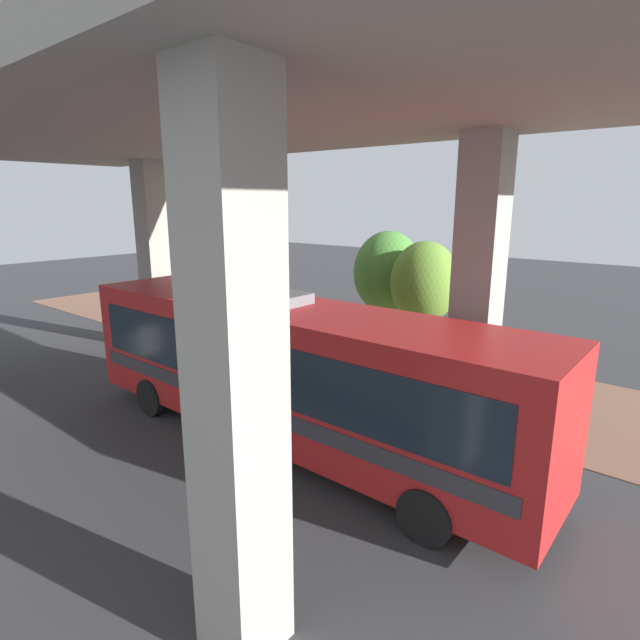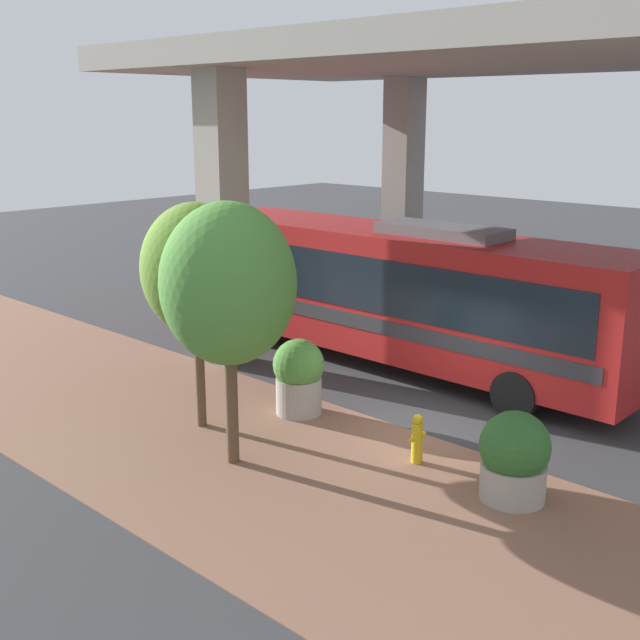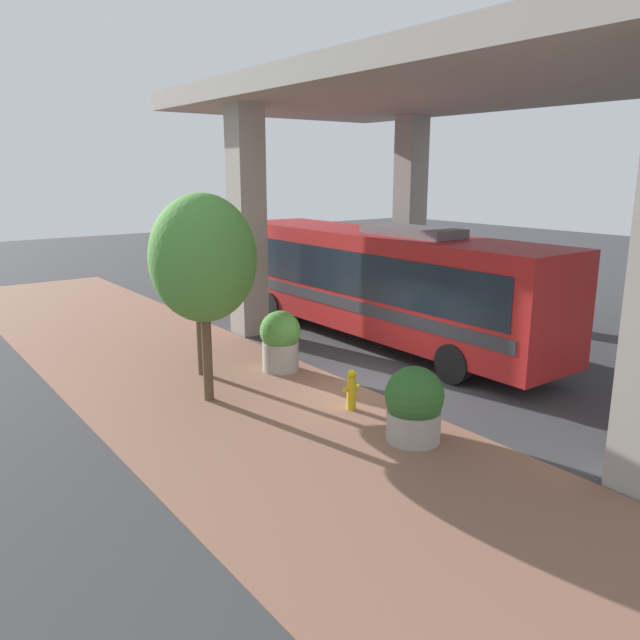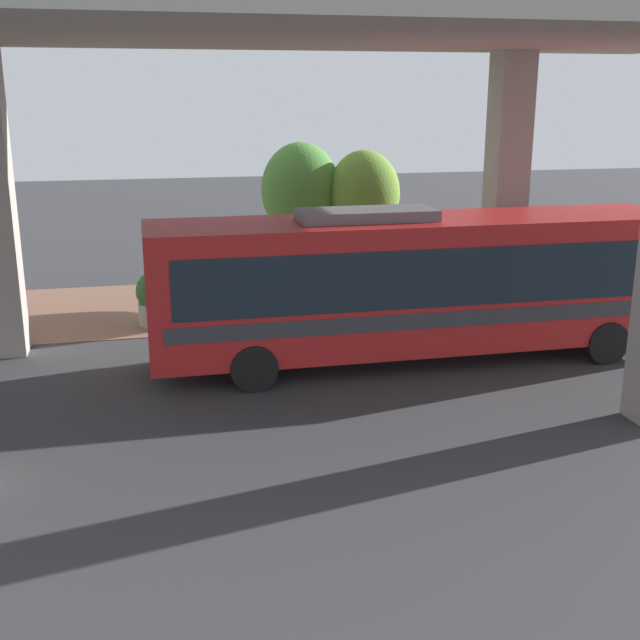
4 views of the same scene
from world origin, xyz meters
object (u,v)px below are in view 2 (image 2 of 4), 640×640
bus (399,288)px  street_tree_far (228,285)px  street_tree_near (196,269)px  fire_hydrant (417,439)px  planter_front (299,376)px  planter_middle (514,458)px

bus → street_tree_far: (-6.47, -1.38, 1.29)m
street_tree_near → street_tree_far: bearing=-111.5°
bus → fire_hydrant: bus is taller
planter_front → street_tree_far: (-2.48, -0.82, 2.41)m
planter_middle → street_tree_near: size_ratio=0.34×
fire_hydrant → planter_middle: 1.96m
planter_middle → fire_hydrant: bearing=88.2°
bus → planter_front: 4.17m
bus → fire_hydrant: (-4.26, -3.77, -1.47)m
planter_middle → street_tree_near: bearing=103.5°
fire_hydrant → planter_middle: bearing=-91.8°
fire_hydrant → planter_front: (0.28, 3.21, 0.35)m
fire_hydrant → street_tree_far: (-2.20, 2.39, 2.76)m
planter_front → planter_middle: 5.16m
fire_hydrant → street_tree_far: street_tree_far is taller
fire_hydrant → street_tree_near: 5.16m
planter_front → street_tree_near: 3.09m
street_tree_near → bus: bearing=-3.6°
bus → fire_hydrant: 5.88m
bus → planter_front: bearing=-172.0°
planter_front → street_tree_far: street_tree_far is taller
fire_hydrant → bus: bearing=41.5°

